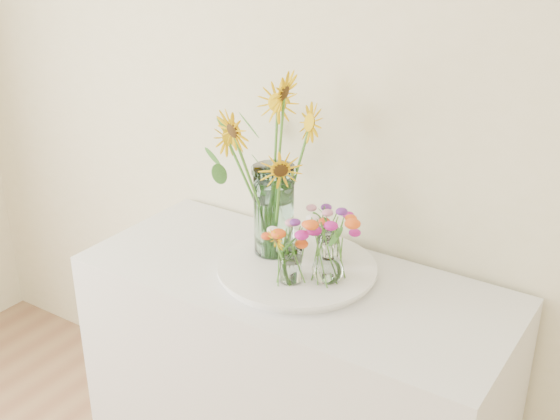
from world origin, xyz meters
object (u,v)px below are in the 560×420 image
object	(u,v)px
counter	(293,391)
small_vase_a	(291,265)
tray	(297,270)
small_vase_c	(328,246)
small_vase_b	(328,261)
mason_jar	(274,211)

from	to	relation	value
counter	small_vase_a	size ratio (longest dim) A/B	11.91
counter	tray	world-z (taller)	tray
counter	small_vase_c	size ratio (longest dim) A/B	11.67
tray	small_vase_c	xyz separation A→B (m)	(0.07, 0.08, 0.07)
small_vase_b	counter	bearing A→B (deg)	178.03
counter	small_vase_c	world-z (taller)	small_vase_c
mason_jar	small_vase_c	xyz separation A→B (m)	(0.18, 0.04, -0.09)
counter	tray	distance (m)	0.46
counter	mason_jar	bearing A→B (deg)	151.90
counter	small_vase_b	size ratio (longest dim) A/B	9.95
small_vase_a	small_vase_c	size ratio (longest dim) A/B	0.98
tray	small_vase_a	size ratio (longest dim) A/B	4.14
small_vase_b	mason_jar	bearing A→B (deg)	164.31
small_vase_a	small_vase_b	xyz separation A→B (m)	(0.09, 0.07, 0.01)
mason_jar	small_vase_b	xyz separation A→B (m)	(0.24, -0.07, -0.08)
small_vase_a	small_vase_b	bearing A→B (deg)	36.41
small_vase_b	small_vase_c	world-z (taller)	small_vase_b
counter	tray	xyz separation A→B (m)	(-0.00, 0.02, 0.46)
counter	mason_jar	world-z (taller)	mason_jar
small_vase_a	small_vase_c	distance (m)	0.18
small_vase_b	small_vase_c	bearing A→B (deg)	119.61
small_vase_a	small_vase_c	bearing A→B (deg)	80.35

